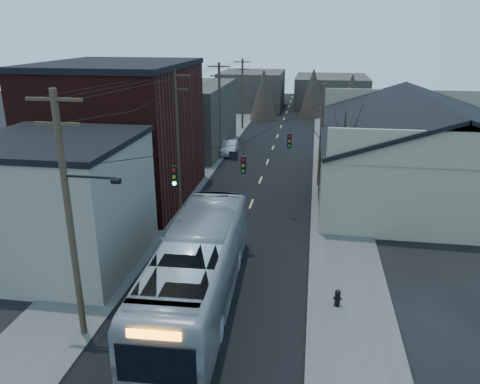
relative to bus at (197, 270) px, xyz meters
The scene contains 14 objects.
road_surface 24.05m from the bus, 88.38° to the left, with size 9.00×110.00×0.02m, color black.
sidewalk_left 24.73m from the bus, 103.66° to the left, with size 4.00×110.00×0.12m, color #474744.
sidewalk_right 25.09m from the bus, 73.33° to the left, with size 4.00×110.00×0.12m, color #474744.
building_clapboard 8.98m from the bus, 160.38° to the left, with size 8.00×8.00×7.00m, color slate.
building_brick 17.08m from the bus, 123.72° to the left, with size 10.00×12.00×10.00m, color black.
building_left_far 31.28m from the bus, 106.41° to the left, with size 9.00×14.00×7.00m, color #2F2B26.
warehouse 23.40m from the bus, 54.21° to the left, with size 16.16×20.60×7.73m.
building_far_left 59.22m from the bus, 95.16° to the left, with size 10.00×12.00×6.00m, color #2F2B26.
building_far_right 64.43m from the bus, 83.16° to the left, with size 12.00×14.00×5.00m, color #2F2B26.
bare_tree 15.80m from the bus, 62.80° to the left, with size 0.40×0.40×7.20m, color black.
utility_lines 18.53m from the bus, 97.66° to the left, with size 11.24×45.28×10.50m.
bus is the anchor object (origin of this frame).
parked_car 28.82m from the bus, 97.23° to the left, with size 1.48×4.25×1.40m, color #A0A1A7.
fire_hydrant 6.73m from the bus, ahead, with size 0.40×0.29×0.84m.
Camera 1 is at (4.34, -12.81, 12.49)m, focal length 35.00 mm.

